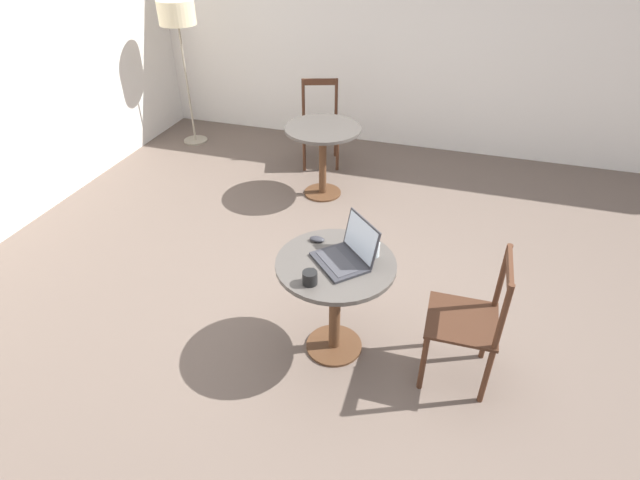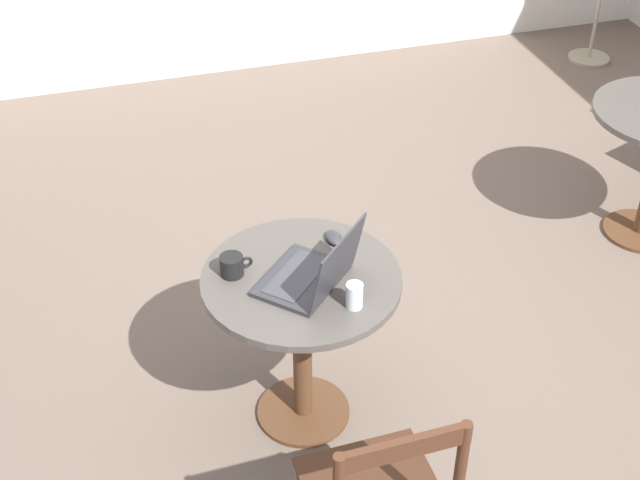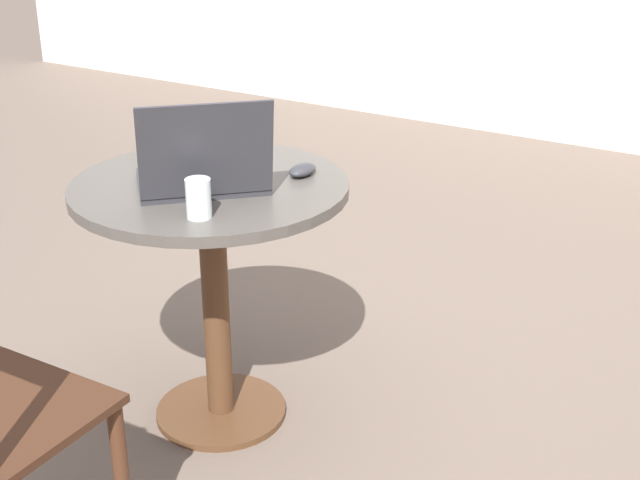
{
  "view_description": "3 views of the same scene",
  "coord_description": "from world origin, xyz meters",
  "views": [
    {
      "loc": [
        -2.76,
        -0.68,
        2.59
      ],
      "look_at": [
        -0.09,
        0.15,
        0.67
      ],
      "focal_mm": 28.0,
      "sensor_mm": 36.0,
      "label": 1
    },
    {
      "loc": [
        -1.05,
        -2.52,
        2.83
      ],
      "look_at": [
        -0.24,
        0.2,
        0.7
      ],
      "focal_mm": 50.0,
      "sensor_mm": 36.0,
      "label": 2
    },
    {
      "loc": [
        1.05,
        -1.82,
        1.54
      ],
      "look_at": [
        -0.15,
        0.13,
        0.56
      ],
      "focal_mm": 50.0,
      "sensor_mm": 36.0,
      "label": 3
    }
  ],
  "objects": [
    {
      "name": "laptop",
      "position": [
        -0.36,
        -0.11,
        0.79
      ],
      "size": [
        0.45,
        0.45,
        0.26
      ],
      "color": "#2D2D33",
      "rests_on": "cafe_table_near"
    },
    {
      "name": "ground_plane",
      "position": [
        0.0,
        0.0,
        0.0
      ],
      "size": [
        16.0,
        16.0,
        0.0
      ],
      "primitive_type": "plane",
      "color": "#66564C"
    },
    {
      "name": "drinking_glass",
      "position": [
        -0.25,
        -0.26,
        0.79
      ],
      "size": [
        0.06,
        0.06,
        0.1
      ],
      "color": "silver",
      "rests_on": "cafe_table_near"
    },
    {
      "name": "mug",
      "position": [
        -0.63,
        0.04,
        0.78
      ],
      "size": [
        0.12,
        0.09,
        0.08
      ],
      "color": "black",
      "rests_on": "cafe_table_near"
    },
    {
      "name": "cafe_table_near",
      "position": [
        -0.39,
        -0.05,
        0.57
      ],
      "size": [
        0.75,
        0.75,
        0.74
      ],
      "color": "#51331E",
      "rests_on": "ground_plane"
    },
    {
      "name": "mouse",
      "position": [
        -0.2,
        0.13,
        0.75
      ],
      "size": [
        0.06,
        0.1,
        0.03
      ],
      "color": "#2D2D33",
      "rests_on": "cafe_table_near"
    }
  ]
}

